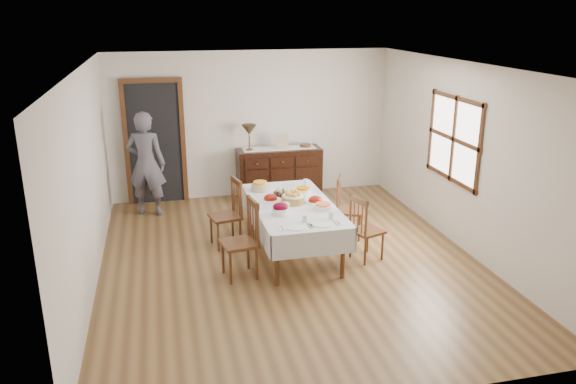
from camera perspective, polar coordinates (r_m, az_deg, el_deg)
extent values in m
plane|color=brown|center=(7.71, 0.17, -6.96)|extent=(6.00, 6.00, 0.00)
cube|color=white|center=(7.02, 0.19, 12.67)|extent=(5.00, 6.00, 0.02)
cube|color=silver|center=(10.12, -3.75, 6.84)|extent=(5.00, 0.02, 2.60)
cube|color=silver|center=(4.57, 8.93, -7.55)|extent=(5.00, 0.02, 2.60)
cube|color=silver|center=(7.13, -19.77, 1.03)|extent=(0.02, 6.00, 2.60)
cube|color=silver|center=(8.18, 17.51, 3.35)|extent=(0.02, 6.00, 2.60)
cube|color=white|center=(8.38, 16.55, 5.18)|extent=(0.02, 1.30, 1.10)
cube|color=#4F2C17|center=(8.38, 16.47, 5.18)|extent=(0.03, 1.46, 1.26)
cube|color=black|center=(10.01, -13.36, 4.80)|extent=(0.90, 0.06, 2.10)
cube|color=#4F2C17|center=(9.99, -13.36, 4.77)|extent=(1.04, 0.08, 2.18)
cube|color=silver|center=(7.68, 0.48, -1.34)|extent=(1.07, 2.10, 0.04)
cylinder|color=#4F2C17|center=(6.92, -1.13, -6.95)|extent=(0.06, 0.06, 0.67)
cylinder|color=#4F2C17|center=(7.13, 5.60, -6.23)|extent=(0.06, 0.06, 0.67)
cylinder|color=#4F2C17|center=(8.55, -3.79, -1.99)|extent=(0.06, 0.06, 0.67)
cylinder|color=#4F2C17|center=(8.73, 1.73, -1.54)|extent=(0.06, 0.06, 0.67)
cube|color=silver|center=(7.62, -3.40, -2.66)|extent=(0.05, 2.12, 0.32)
cube|color=silver|center=(7.87, 4.23, -2.00)|extent=(0.05, 2.12, 0.32)
cube|color=silver|center=(6.78, 2.67, -5.33)|extent=(1.08, 0.03, 0.32)
cube|color=silver|center=(8.69, -1.23, 0.01)|extent=(1.08, 0.03, 0.32)
cube|color=#4F2C17|center=(7.11, -4.99, -5.24)|extent=(0.48, 0.48, 0.04)
cylinder|color=#4F2C17|center=(7.32, -6.62, -6.64)|extent=(0.04, 0.04, 0.43)
cylinder|color=#4F2C17|center=(7.02, -5.86, -7.73)|extent=(0.04, 0.04, 0.43)
cylinder|color=#4F2C17|center=(7.41, -4.06, -6.25)|extent=(0.04, 0.04, 0.43)
cylinder|color=#4F2C17|center=(7.11, -3.19, -7.31)|extent=(0.04, 0.04, 0.43)
cylinder|color=#4F2C17|center=(7.22, -4.02, -2.44)|extent=(0.04, 0.04, 0.56)
cylinder|color=#4F2C17|center=(6.90, -3.08, -3.42)|extent=(0.04, 0.04, 0.56)
cube|color=#4F2C17|center=(6.98, -3.60, -1.07)|extent=(0.10, 0.40, 0.08)
cylinder|color=#4F2C17|center=(7.15, -3.79, -2.83)|extent=(0.02, 0.02, 0.46)
cylinder|color=#4F2C17|center=(7.07, -3.56, -3.07)|extent=(0.02, 0.02, 0.46)
cylinder|color=#4F2C17|center=(6.99, -3.32, -3.32)|extent=(0.02, 0.02, 0.46)
cube|color=#4F2C17|center=(8.08, -6.41, -2.51)|extent=(0.48, 0.48, 0.04)
cylinder|color=#4F2C17|center=(8.26, -7.81, -3.79)|extent=(0.04, 0.04, 0.42)
cylinder|color=#4F2C17|center=(7.97, -7.09, -4.60)|extent=(0.04, 0.04, 0.42)
cylinder|color=#4F2C17|center=(8.36, -5.64, -3.46)|extent=(0.04, 0.04, 0.42)
cylinder|color=#4F2C17|center=(8.07, -4.86, -4.24)|extent=(0.04, 0.04, 0.42)
cylinder|color=#4F2C17|center=(8.20, -5.64, -0.15)|extent=(0.04, 0.04, 0.55)
cylinder|color=#4F2C17|center=(7.89, -4.79, -0.87)|extent=(0.04, 0.04, 0.55)
cube|color=#4F2C17|center=(7.97, -5.27, 1.09)|extent=(0.12, 0.39, 0.08)
cylinder|color=#4F2C17|center=(8.13, -5.43, -0.45)|extent=(0.02, 0.02, 0.45)
cylinder|color=#4F2C17|center=(8.05, -5.22, -0.63)|extent=(0.02, 0.02, 0.45)
cylinder|color=#4F2C17|center=(7.97, -5.01, -0.81)|extent=(0.02, 0.02, 0.45)
cube|color=#4F2C17|center=(7.69, 8.04, -3.95)|extent=(0.48, 0.48, 0.04)
cylinder|color=#4F2C17|center=(7.76, 9.56, -5.50)|extent=(0.03, 0.03, 0.38)
cylinder|color=#4F2C17|center=(7.96, 8.09, -4.79)|extent=(0.03, 0.03, 0.38)
cylinder|color=#4F2C17|center=(7.57, 7.85, -6.03)|extent=(0.03, 0.03, 0.38)
cylinder|color=#4F2C17|center=(7.78, 6.38, -5.29)|extent=(0.03, 0.03, 0.38)
cylinder|color=#4F2C17|center=(7.38, 7.94, -2.80)|extent=(0.04, 0.04, 0.50)
cylinder|color=#4F2C17|center=(7.61, 6.35, -2.09)|extent=(0.04, 0.04, 0.50)
cube|color=#4F2C17|center=(7.42, 7.20, -0.88)|extent=(0.16, 0.35, 0.07)
cylinder|color=#4F2C17|center=(7.44, 7.53, -2.75)|extent=(0.02, 0.02, 0.41)
cylinder|color=#4F2C17|center=(7.50, 7.13, -2.57)|extent=(0.02, 0.02, 0.41)
cylinder|color=#4F2C17|center=(7.55, 6.73, -2.39)|extent=(0.02, 0.02, 0.41)
cube|color=#4F2C17|center=(8.39, 6.30, -1.92)|extent=(0.51, 0.51, 0.04)
cylinder|color=#4F2C17|center=(8.31, 7.24, -3.74)|extent=(0.03, 0.03, 0.39)
cylinder|color=#4F2C17|center=(8.60, 7.36, -2.98)|extent=(0.03, 0.03, 0.39)
cylinder|color=#4F2C17|center=(8.33, 5.10, -3.61)|extent=(0.03, 0.03, 0.39)
cylinder|color=#4F2C17|center=(8.62, 5.30, -2.86)|extent=(0.03, 0.03, 0.39)
cylinder|color=#4F2C17|center=(8.16, 5.06, -0.54)|extent=(0.04, 0.04, 0.51)
cylinder|color=#4F2C17|center=(8.47, 5.27, 0.15)|extent=(0.04, 0.04, 0.51)
cube|color=#4F2C17|center=(8.25, 5.21, 1.26)|extent=(0.18, 0.35, 0.07)
cylinder|color=#4F2C17|center=(8.24, 5.11, -0.49)|extent=(0.02, 0.02, 0.42)
cylinder|color=#4F2C17|center=(8.32, 5.16, -0.31)|extent=(0.02, 0.02, 0.42)
cylinder|color=#4F2C17|center=(8.40, 5.22, -0.14)|extent=(0.02, 0.02, 0.42)
cube|color=black|center=(10.14, -0.92, 1.95)|extent=(1.50, 0.50, 0.90)
cube|color=black|center=(9.73, -3.19, 2.89)|extent=(0.42, 0.02, 0.18)
sphere|color=brown|center=(9.72, -3.17, 2.86)|extent=(0.03, 0.03, 0.03)
cube|color=black|center=(9.82, -0.60, 3.05)|extent=(0.42, 0.02, 0.18)
sphere|color=brown|center=(9.80, -0.58, 3.02)|extent=(0.03, 0.03, 0.03)
cube|color=black|center=(9.92, 1.94, 3.20)|extent=(0.42, 0.02, 0.18)
sphere|color=brown|center=(9.90, 1.97, 3.17)|extent=(0.03, 0.03, 0.03)
imported|color=#52505B|center=(9.43, -14.24, 3.13)|extent=(0.66, 0.52, 1.84)
cylinder|color=olive|center=(7.68, 0.52, -0.79)|extent=(0.32, 0.32, 0.10)
cylinder|color=white|center=(7.66, 0.52, -0.38)|extent=(0.29, 0.29, 0.02)
sphere|color=gold|center=(7.67, 1.10, -0.12)|extent=(0.08, 0.08, 0.08)
sphere|color=gold|center=(7.72, 0.83, -0.01)|extent=(0.08, 0.08, 0.08)
sphere|color=gold|center=(7.73, 0.38, 0.02)|extent=(0.08, 0.08, 0.08)
sphere|color=gold|center=(7.69, 0.01, -0.07)|extent=(0.08, 0.08, 0.08)
sphere|color=gold|center=(7.63, -0.06, -0.21)|extent=(0.08, 0.08, 0.08)
sphere|color=gold|center=(7.59, 0.21, -0.32)|extent=(0.08, 0.08, 0.08)
sphere|color=gold|center=(7.58, 0.66, -0.35)|extent=(0.08, 0.08, 0.08)
sphere|color=gold|center=(7.61, 1.03, -0.26)|extent=(0.08, 0.08, 0.08)
cylinder|color=black|center=(8.01, -0.59, -0.17)|extent=(0.25, 0.25, 0.05)
ellipsoid|color=pink|center=(8.01, -0.11, 0.19)|extent=(0.05, 0.05, 0.06)
ellipsoid|color=#7ECFFF|center=(8.06, -0.45, 0.30)|extent=(0.05, 0.05, 0.06)
ellipsoid|color=#93F18A|center=(8.05, -0.93, 0.27)|extent=(0.05, 0.05, 0.06)
ellipsoid|color=#E29755|center=(7.98, -1.08, 0.12)|extent=(0.05, 0.05, 0.06)
ellipsoid|color=#CD93E3|center=(7.93, -0.75, 0.01)|extent=(0.05, 0.05, 0.06)
ellipsoid|color=#FFDC6B|center=(7.95, -0.25, 0.04)|extent=(0.05, 0.05, 0.06)
cylinder|color=white|center=(7.80, -1.78, -0.83)|extent=(0.31, 0.31, 0.01)
ellipsoid|color=maroon|center=(7.79, -1.78, -0.62)|extent=(0.19, 0.16, 0.11)
cylinder|color=white|center=(7.73, 2.79, -1.01)|extent=(0.29, 0.29, 0.01)
ellipsoid|color=maroon|center=(7.72, 2.80, -0.81)|extent=(0.19, 0.16, 0.11)
cylinder|color=white|center=(7.27, -0.77, -1.98)|extent=(0.23, 0.23, 0.08)
ellipsoid|color=#5D0019|center=(7.25, -0.78, -1.51)|extent=(0.20, 0.17, 0.11)
cylinder|color=white|center=(8.08, 1.56, 0.04)|extent=(0.24, 0.24, 0.07)
cylinder|color=#CE7C03|center=(8.06, 1.56, 0.36)|extent=(0.18, 0.18, 0.03)
cylinder|color=tan|center=(8.23, -2.84, 0.48)|extent=(0.27, 0.27, 0.10)
cylinder|color=gold|center=(8.21, -2.84, 0.94)|extent=(0.20, 0.20, 0.04)
cylinder|color=white|center=(7.49, 3.61, -1.52)|extent=(0.26, 0.26, 0.05)
cylinder|color=orange|center=(7.47, 3.61, -1.24)|extent=(0.20, 0.20, 0.02)
cube|color=white|center=(7.50, -0.38, -1.36)|extent=(0.14, 0.09, 0.07)
cylinder|color=white|center=(6.84, 0.83, -3.59)|extent=(0.25, 0.25, 0.01)
cube|color=white|center=(6.80, -0.56, -3.73)|extent=(0.08, 0.12, 0.01)
cube|color=silver|center=(6.80, -0.56, -3.68)|extent=(0.02, 0.16, 0.01)
cube|color=silver|center=(6.88, 2.13, -3.50)|extent=(0.01, 0.18, 0.01)
cube|color=silver|center=(6.89, 2.45, -3.47)|extent=(0.02, 0.14, 0.01)
cylinder|color=white|center=(6.99, 1.73, -2.71)|extent=(0.07, 0.07, 0.10)
cylinder|color=white|center=(6.95, 3.58, -3.26)|extent=(0.25, 0.25, 0.01)
cube|color=white|center=(6.91, 2.23, -3.41)|extent=(0.08, 0.12, 0.01)
cube|color=silver|center=(6.90, 2.23, -3.36)|extent=(0.02, 0.16, 0.01)
cube|color=silver|center=(7.00, 4.84, -3.17)|extent=(0.01, 0.18, 0.01)
cube|color=silver|center=(7.01, 5.15, -3.15)|extent=(0.02, 0.14, 0.01)
cylinder|color=white|center=(7.11, 4.41, -2.40)|extent=(0.07, 0.07, 0.10)
cylinder|color=white|center=(8.24, -1.97, 0.54)|extent=(0.07, 0.07, 0.11)
cylinder|color=white|center=(8.41, 1.81, 0.94)|extent=(0.07, 0.07, 0.11)
cube|color=white|center=(10.05, -0.93, 4.49)|extent=(1.30, 0.35, 0.01)
cylinder|color=brown|center=(9.91, -3.94, 4.31)|extent=(0.12, 0.12, 0.03)
cylinder|color=brown|center=(9.87, -3.95, 5.10)|extent=(0.02, 0.02, 0.25)
cone|color=#3C2E1A|center=(9.83, -3.98, 6.32)|extent=(0.26, 0.26, 0.18)
cube|color=tan|center=(9.93, -0.60, 5.13)|extent=(0.22, 0.08, 0.28)
cylinder|color=#4F2C17|center=(10.14, 1.77, 4.75)|extent=(0.20, 0.20, 0.06)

